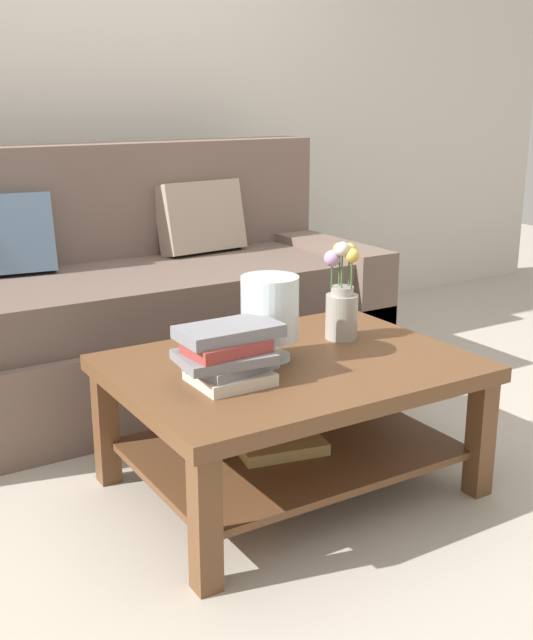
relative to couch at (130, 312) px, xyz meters
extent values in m
plane|color=#ADA393|center=(0.13, -0.83, -0.36)|extent=(10.00, 10.00, 0.00)
cube|color=beige|center=(0.13, 0.82, 0.99)|extent=(6.40, 0.12, 2.70)
cube|color=brown|center=(0.00, -0.07, -0.18)|extent=(2.12, 0.90, 0.36)
cube|color=brown|center=(0.00, -0.10, 0.10)|extent=(1.88, 0.74, 0.20)
cube|color=brown|center=(0.00, 0.28, 0.35)|extent=(2.12, 0.20, 0.70)
cube|color=brown|center=(0.96, -0.07, -0.06)|extent=(0.20, 0.90, 0.60)
cube|color=slate|center=(-0.48, 0.14, 0.36)|extent=(0.42, 0.23, 0.34)
cube|color=gray|center=(0.42, 0.14, 0.36)|extent=(0.42, 0.22, 0.34)
cube|color=brown|center=(0.11, -1.10, 0.06)|extent=(1.11, 0.83, 0.05)
cube|color=brown|center=(-0.40, -1.46, -0.17)|extent=(0.07, 0.07, 0.40)
cube|color=brown|center=(0.61, -1.46, -0.17)|extent=(0.07, 0.07, 0.40)
cube|color=brown|center=(-0.40, -0.74, -0.17)|extent=(0.07, 0.07, 0.40)
cube|color=brown|center=(0.61, -0.74, -0.17)|extent=(0.07, 0.07, 0.40)
cube|color=brown|center=(0.11, -1.10, -0.22)|extent=(0.99, 0.71, 0.02)
cube|color=tan|center=(0.05, -1.11, -0.19)|extent=(0.31, 0.25, 0.04)
cube|color=beige|center=(-0.16, -1.17, 0.10)|extent=(0.22, 0.20, 0.04)
cube|color=slate|center=(-0.15, -1.16, 0.13)|extent=(0.26, 0.21, 0.03)
cube|color=slate|center=(-0.17, -1.16, 0.16)|extent=(0.29, 0.22, 0.03)
cube|color=#993833|center=(-0.17, -1.17, 0.20)|extent=(0.24, 0.16, 0.04)
cube|color=slate|center=(-0.15, -1.15, 0.23)|extent=(0.30, 0.17, 0.04)
cylinder|color=silver|center=(0.06, -1.05, 0.09)|extent=(0.13, 0.13, 0.02)
cylinder|color=silver|center=(0.06, -1.05, 0.12)|extent=(0.04, 0.04, 0.06)
cylinder|color=silver|center=(0.06, -1.05, 0.25)|extent=(0.19, 0.19, 0.20)
sphere|color=tan|center=(0.03, -1.05, 0.21)|extent=(0.05, 0.05, 0.05)
sphere|color=slate|center=(0.08, -1.04, 0.21)|extent=(0.06, 0.06, 0.06)
cylinder|color=#9E998E|center=(0.39, -0.99, 0.16)|extent=(0.11, 0.11, 0.16)
cylinder|color=#9E998E|center=(0.39, -0.99, 0.25)|extent=(0.08, 0.08, 0.03)
cylinder|color=#426638|center=(0.41, -0.99, 0.32)|extent=(0.01, 0.01, 0.11)
sphere|color=gold|center=(0.41, -0.99, 0.39)|extent=(0.05, 0.05, 0.05)
cylinder|color=#426638|center=(0.39, -0.97, 0.32)|extent=(0.01, 0.01, 0.11)
sphere|color=gold|center=(0.39, -0.97, 0.39)|extent=(0.05, 0.05, 0.05)
cylinder|color=#426638|center=(0.35, -0.98, 0.31)|extent=(0.01, 0.01, 0.08)
sphere|color=#B28CB7|center=(0.35, -0.98, 0.37)|extent=(0.06, 0.06, 0.06)
cylinder|color=#426638|center=(0.37, -1.00, 0.33)|extent=(0.01, 0.01, 0.12)
sphere|color=silver|center=(0.37, -1.00, 0.40)|extent=(0.05, 0.05, 0.05)
cylinder|color=#426638|center=(0.40, -1.03, 0.32)|extent=(0.01, 0.01, 0.10)
sphere|color=gold|center=(0.40, -1.03, 0.38)|extent=(0.05, 0.05, 0.05)
camera|label=1|loc=(-1.21, -3.09, 0.91)|focal=44.21mm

